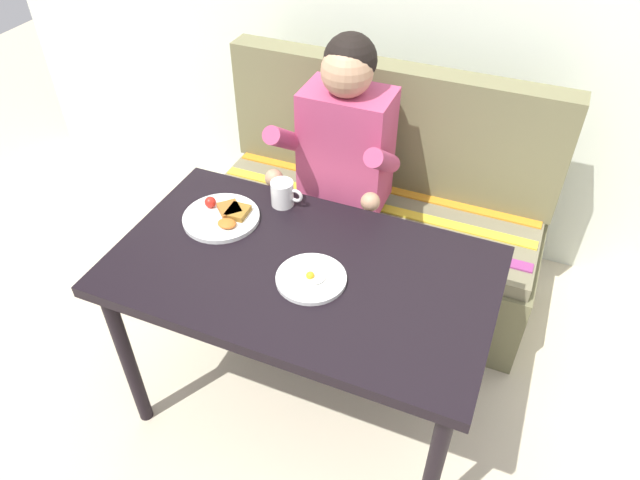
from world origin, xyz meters
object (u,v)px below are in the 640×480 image
(plate_eggs, at_px, (311,278))
(person, at_px, (340,161))
(table, at_px, (302,285))
(coffee_mug, at_px, (283,193))
(couch, at_px, (373,223))
(plate_breakfast, at_px, (223,216))

(plate_eggs, bearing_deg, person, 103.55)
(table, distance_m, coffee_mug, 0.35)
(table, xyz_separation_m, couch, (0.00, 0.76, -0.32))
(table, relative_size, plate_breakfast, 4.59)
(table, xyz_separation_m, coffee_mug, (-0.19, 0.27, 0.13))
(couch, relative_size, plate_eggs, 6.67)
(couch, height_order, plate_eggs, couch)
(person, relative_size, plate_eggs, 5.61)
(table, xyz_separation_m, plate_breakfast, (-0.34, 0.11, 0.09))
(plate_breakfast, bearing_deg, couch, 62.19)
(person, height_order, coffee_mug, person)
(plate_breakfast, bearing_deg, table, -18.25)
(person, height_order, plate_breakfast, person)
(couch, height_order, person, person)
(person, xyz_separation_m, coffee_mug, (-0.09, -0.32, 0.04))
(person, bearing_deg, table, -80.30)
(person, relative_size, plate_breakfast, 4.64)
(plate_eggs, bearing_deg, couch, 93.67)
(coffee_mug, bearing_deg, plate_eggs, -52.32)
(plate_breakfast, bearing_deg, plate_eggs, -21.65)
(plate_breakfast, xyz_separation_m, coffee_mug, (0.15, 0.16, 0.04))
(couch, distance_m, plate_breakfast, 0.84)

